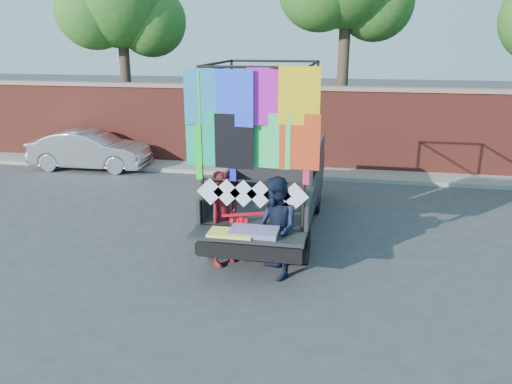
% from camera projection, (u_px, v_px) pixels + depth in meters
% --- Properties ---
extents(ground, '(90.00, 90.00, 0.00)m').
position_uv_depth(ground, '(269.00, 260.00, 9.39)').
color(ground, '#38383A').
rests_on(ground, ground).
extents(brick_wall, '(30.00, 0.45, 2.61)m').
position_uv_depth(brick_wall, '(307.00, 128.00, 15.57)').
color(brick_wall, maroon).
rests_on(brick_wall, ground).
extents(curb, '(30.00, 1.20, 0.12)m').
position_uv_depth(curb, '(303.00, 172.00, 15.28)').
color(curb, gray).
rests_on(curb, ground).
extents(tree_left, '(4.20, 3.30, 7.05)m').
position_uv_depth(tree_left, '(120.00, 3.00, 16.67)').
color(tree_left, '#38281C').
rests_on(tree_left, ground).
extents(pickup_truck, '(2.27, 5.70, 3.59)m').
position_uv_depth(pickup_truck, '(277.00, 181.00, 11.25)').
color(pickup_truck, black).
rests_on(pickup_truck, ground).
extents(sedan, '(3.79, 1.46, 1.23)m').
position_uv_depth(sedan, '(90.00, 150.00, 15.79)').
color(sedan, silver).
rests_on(sedan, ground).
extents(woman, '(0.68, 0.77, 1.76)m').
position_uv_depth(woman, '(224.00, 219.00, 9.00)').
color(woman, maroon).
rests_on(woman, ground).
extents(man, '(1.00, 1.08, 1.78)m').
position_uv_depth(man, '(276.00, 228.00, 8.51)').
color(man, black).
rests_on(man, ground).
extents(streamer_bundle, '(0.92, 0.38, 0.66)m').
position_uv_depth(streamer_bundle, '(243.00, 224.00, 8.77)').
color(streamer_bundle, red).
rests_on(streamer_bundle, ground).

